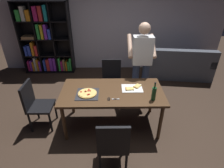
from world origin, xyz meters
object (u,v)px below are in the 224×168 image
object	(u,v)px
chair_near_camera	(113,143)
kitchen_scissors	(111,99)
person_serving_pizza	(142,61)
pepperoni_pizza_on_tray	(87,94)
dining_table	(112,94)
chair_left_end	(35,103)
couch	(179,66)
bookshelf	(45,41)
chair_far_side	(112,77)
wine_bottle	(154,93)

from	to	relation	value
chair_near_camera	kitchen_scissors	world-z (taller)	chair_near_camera
person_serving_pizza	pepperoni_pizza_on_tray	xyz separation A→B (m)	(-1.01, -0.81, -0.23)
chair_near_camera	dining_table	bearing A→B (deg)	90.00
chair_left_end	person_serving_pizza	bearing A→B (deg)	19.93
couch	bookshelf	xyz separation A→B (m)	(-3.74, 0.39, 0.60)
chair_far_side	person_serving_pizza	distance (m)	0.80
pepperoni_pizza_on_tray	wine_bottle	world-z (taller)	wine_bottle
chair_left_end	chair_near_camera	bearing A→B (deg)	-34.32
person_serving_pizza	kitchen_scissors	bearing A→B (deg)	-122.64
person_serving_pizza	bookshelf	bearing A→B (deg)	145.73
chair_far_side	pepperoni_pizza_on_tray	xyz separation A→B (m)	(-0.41, -1.03, 0.25)
couch	pepperoni_pizza_on_tray	xyz separation A→B (m)	(-2.31, -2.09, 0.46)
wine_bottle	dining_table	bearing A→B (deg)	157.78
couch	pepperoni_pizza_on_tray	distance (m)	3.14
chair_far_side	chair_left_end	bearing A→B (deg)	-145.68
chair_near_camera	person_serving_pizza	xyz separation A→B (m)	(0.60, 1.64, 0.49)
chair_far_side	wine_bottle	xyz separation A→B (m)	(0.65, -1.20, 0.36)
chair_near_camera	bookshelf	bearing A→B (deg)	119.17
bookshelf	wine_bottle	bearing A→B (deg)	-46.62
bookshelf	kitchen_scissors	size ratio (longest dim) A/B	10.11
chair_near_camera	person_serving_pizza	distance (m)	1.81
chair_left_end	pepperoni_pizza_on_tray	xyz separation A→B (m)	(0.95, -0.10, 0.25)
dining_table	person_serving_pizza	distance (m)	0.98
dining_table	chair_far_side	bearing A→B (deg)	90.00
kitchen_scissors	chair_far_side	bearing A→B (deg)	89.12
chair_far_side	pepperoni_pizza_on_tray	distance (m)	1.14
chair_far_side	pepperoni_pizza_on_tray	world-z (taller)	chair_far_side
dining_table	wine_bottle	bearing A→B (deg)	-22.22
dining_table	person_serving_pizza	bearing A→B (deg)	49.99
kitchen_scissors	bookshelf	bearing A→B (deg)	124.85
dining_table	pepperoni_pizza_on_tray	world-z (taller)	pepperoni_pizza_on_tray
chair_left_end	pepperoni_pizza_on_tray	distance (m)	0.99
couch	chair_far_side	bearing A→B (deg)	-150.84
couch	pepperoni_pizza_on_tray	bearing A→B (deg)	-137.85
bookshelf	kitchen_scissors	distance (m)	3.20
chair_left_end	pepperoni_pizza_on_tray	world-z (taller)	chair_left_end
wine_bottle	kitchen_scissors	world-z (taller)	wine_bottle
chair_left_end	kitchen_scissors	bearing A→B (deg)	-10.50
chair_near_camera	pepperoni_pizza_on_tray	xyz separation A→B (m)	(-0.41, 0.83, 0.25)
dining_table	chair_near_camera	world-z (taller)	chair_near_camera
chair_far_side	bookshelf	xyz separation A→B (m)	(-1.85, 1.45, 0.40)
dining_table	chair_far_side	world-z (taller)	chair_far_side
chair_far_side	wine_bottle	world-z (taller)	wine_bottle
dining_table	chair_far_side	size ratio (longest dim) A/B	1.95
person_serving_pizza	pepperoni_pizza_on_tray	bearing A→B (deg)	-141.24
bookshelf	person_serving_pizza	distance (m)	2.96
couch	wine_bottle	bearing A→B (deg)	-118.87
pepperoni_pizza_on_tray	wine_bottle	distance (m)	1.08
dining_table	couch	distance (m)	2.77
kitchen_scissors	dining_table	bearing A→B (deg)	85.83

